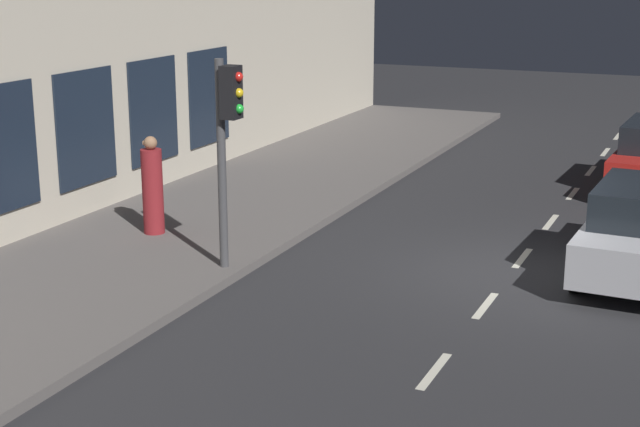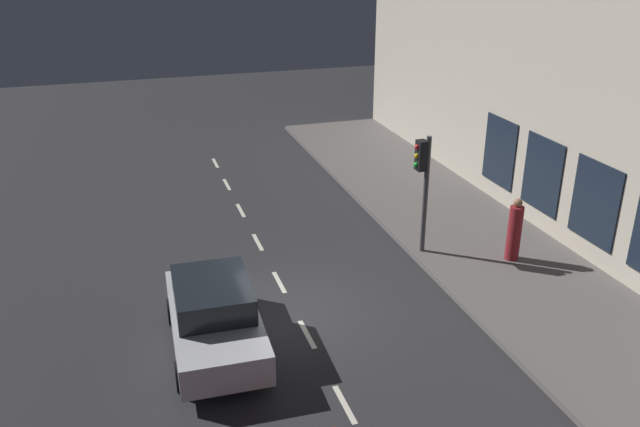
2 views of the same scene
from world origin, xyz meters
The scene contains 7 objects.
ground_plane centered at (0.00, 0.00, 0.00)m, with size 60.00×60.00×0.00m, color #28282B.
sidewalk centered at (6.25, 0.00, 0.07)m, with size 4.50×32.00×0.15m.
building_facade centered at (8.80, 0.00, 4.14)m, with size 0.65×32.00×8.30m.
lane_centre_line centered at (0.00, -1.00, 0.00)m, with size 0.12×27.20×0.01m.
traffic_light centered at (4.22, 1.91, 2.50)m, with size 0.49×0.32×3.42m.
parked_car_1 centered at (-2.09, -0.82, 0.79)m, with size 2.09×4.24×1.58m.
pedestrian_0 centered at (6.52, 0.68, 0.99)m, with size 0.48×0.48×1.82m.
Camera 2 is at (-3.66, -13.43, 8.60)m, focal length 36.88 mm.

